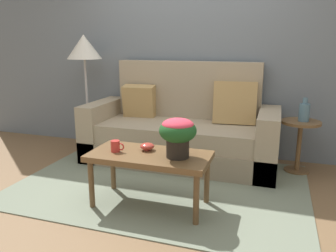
{
  "coord_description": "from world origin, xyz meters",
  "views": [
    {
      "loc": [
        1.04,
        -2.82,
        1.38
      ],
      "look_at": [
        0.03,
        0.23,
        0.58
      ],
      "focal_mm": 35.88,
      "sensor_mm": 36.0,
      "label": 1
    }
  ],
  "objects": [
    {
      "name": "ground_plane",
      "position": [
        0.0,
        0.0,
        0.0
      ],
      "size": [
        14.0,
        14.0,
        0.0
      ],
      "primitive_type": "plane",
      "color": "brown"
    },
    {
      "name": "wall_back",
      "position": [
        0.0,
        1.32,
        1.45
      ],
      "size": [
        6.4,
        0.12,
        2.91
      ],
      "primitive_type": "cube",
      "color": "slate",
      "rests_on": "ground"
    },
    {
      "name": "area_rug",
      "position": [
        0.0,
        0.12,
        0.01
      ],
      "size": [
        2.79,
        1.93,
        0.01
      ],
      "primitive_type": "cube",
      "color": "gray",
      "rests_on": "ground"
    },
    {
      "name": "couch",
      "position": [
        -0.01,
        0.85,
        0.35
      ],
      "size": [
        2.2,
        0.87,
        1.16
      ],
      "color": "gray",
      "rests_on": "ground"
    },
    {
      "name": "coffee_table",
      "position": [
        0.05,
        -0.32,
        0.42
      ],
      "size": [
        1.02,
        0.5,
        0.47
      ],
      "color": "brown",
      "rests_on": "ground"
    },
    {
      "name": "side_table",
      "position": [
        1.3,
        0.91,
        0.39
      ],
      "size": [
        0.41,
        0.41,
        0.57
      ],
      "color": "brown",
      "rests_on": "ground"
    },
    {
      "name": "floor_lamp",
      "position": [
        -1.32,
        0.95,
        1.25
      ],
      "size": [
        0.44,
        0.44,
        1.48
      ],
      "color": "#B2B2B7",
      "rests_on": "ground"
    },
    {
      "name": "potted_plant",
      "position": [
        0.3,
        -0.33,
        0.68
      ],
      "size": [
        0.3,
        0.3,
        0.32
      ],
      "color": "black",
      "rests_on": "coffee_table"
    },
    {
      "name": "coffee_mug",
      "position": [
        -0.24,
        -0.37,
        0.52
      ],
      "size": [
        0.12,
        0.08,
        0.1
      ],
      "color": "red",
      "rests_on": "coffee_table"
    },
    {
      "name": "snack_bowl",
      "position": [
        -0.0,
        -0.25,
        0.51
      ],
      "size": [
        0.12,
        0.12,
        0.06
      ],
      "color": "#B2382D",
      "rests_on": "coffee_table"
    },
    {
      "name": "table_vase",
      "position": [
        1.32,
        0.91,
        0.67
      ],
      "size": [
        0.11,
        0.11,
        0.25
      ],
      "color": "slate",
      "rests_on": "side_table"
    }
  ]
}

